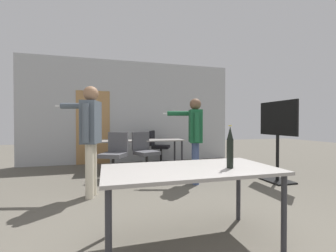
{
  "coord_description": "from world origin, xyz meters",
  "views": [
    {
      "loc": [
        -0.77,
        -1.5,
        1.16
      ],
      "look_at": [
        0.29,
        2.31,
        1.1
      ],
      "focal_mm": 24.0,
      "sensor_mm": 36.0,
      "label": 1
    }
  ],
  "objects_px": {
    "tv_screen": "(278,133)",
    "person_left_plaid": "(90,129)",
    "person_far_watching": "(195,132)",
    "office_chair_near_pushed": "(115,157)",
    "office_chair_side_rolled": "(145,154)",
    "beer_bottle": "(230,148)",
    "office_chair_far_left": "(158,148)"
  },
  "relations": [
    {
      "from": "person_left_plaid",
      "to": "office_chair_side_rolled",
      "type": "xyz_separation_m",
      "value": [
        1.09,
        1.33,
        -0.61
      ]
    },
    {
      "from": "tv_screen",
      "to": "office_chair_side_rolled",
      "type": "xyz_separation_m",
      "value": [
        -2.4,
        1.37,
        -0.51
      ]
    },
    {
      "from": "tv_screen",
      "to": "person_left_plaid",
      "type": "relative_size",
      "value": 0.91
    },
    {
      "from": "tv_screen",
      "to": "person_left_plaid",
      "type": "xyz_separation_m",
      "value": [
        -3.49,
        0.04,
        0.1
      ]
    },
    {
      "from": "tv_screen",
      "to": "beer_bottle",
      "type": "xyz_separation_m",
      "value": [
        -2.13,
        -1.78,
        -0.03
      ]
    },
    {
      "from": "office_chair_side_rolled",
      "to": "office_chair_near_pushed",
      "type": "relative_size",
      "value": 0.99
    },
    {
      "from": "person_far_watching",
      "to": "office_chair_far_left",
      "type": "xyz_separation_m",
      "value": [
        -0.18,
        2.28,
        -0.55
      ]
    },
    {
      "from": "person_far_watching",
      "to": "beer_bottle",
      "type": "distance_m",
      "value": 2.17
    },
    {
      "from": "tv_screen",
      "to": "office_chair_side_rolled",
      "type": "distance_m",
      "value": 2.81
    },
    {
      "from": "person_left_plaid",
      "to": "office_chair_near_pushed",
      "type": "bearing_deg",
      "value": -6.88
    },
    {
      "from": "beer_bottle",
      "to": "tv_screen",
      "type": "bearing_deg",
      "value": 39.89
    },
    {
      "from": "tv_screen",
      "to": "office_chair_near_pushed",
      "type": "relative_size",
      "value": 1.66
    },
    {
      "from": "person_left_plaid",
      "to": "office_chair_side_rolled",
      "type": "relative_size",
      "value": 1.83
    },
    {
      "from": "person_left_plaid",
      "to": "office_chair_side_rolled",
      "type": "distance_m",
      "value": 1.83
    },
    {
      "from": "tv_screen",
      "to": "office_chair_far_left",
      "type": "bearing_deg",
      "value": -145.41
    },
    {
      "from": "tv_screen",
      "to": "office_chair_side_rolled",
      "type": "height_order",
      "value": "tv_screen"
    },
    {
      "from": "person_left_plaid",
      "to": "office_chair_far_left",
      "type": "distance_m",
      "value": 3.13
    },
    {
      "from": "person_far_watching",
      "to": "office_chair_near_pushed",
      "type": "distance_m",
      "value": 1.74
    },
    {
      "from": "person_far_watching",
      "to": "office_chair_side_rolled",
      "type": "distance_m",
      "value": 1.41
    },
    {
      "from": "person_far_watching",
      "to": "beer_bottle",
      "type": "height_order",
      "value": "person_far_watching"
    },
    {
      "from": "office_chair_side_rolled",
      "to": "beer_bottle",
      "type": "distance_m",
      "value": 3.2
    },
    {
      "from": "office_chair_side_rolled",
      "to": "beer_bottle",
      "type": "xyz_separation_m",
      "value": [
        0.27,
        -3.15,
        0.48
      ]
    },
    {
      "from": "office_chair_side_rolled",
      "to": "tv_screen",
      "type": "bearing_deg",
      "value": 127.04
    },
    {
      "from": "office_chair_side_rolled",
      "to": "office_chair_near_pushed",
      "type": "bearing_deg",
      "value": -2.94
    },
    {
      "from": "person_far_watching",
      "to": "person_left_plaid",
      "type": "bearing_deg",
      "value": 114.25
    },
    {
      "from": "person_left_plaid",
      "to": "tv_screen",
      "type": "bearing_deg",
      "value": -76.7
    },
    {
      "from": "office_chair_near_pushed",
      "to": "beer_bottle",
      "type": "height_order",
      "value": "beer_bottle"
    },
    {
      "from": "tv_screen",
      "to": "office_chair_near_pushed",
      "type": "height_order",
      "value": "tv_screen"
    },
    {
      "from": "person_left_plaid",
      "to": "person_far_watching",
      "type": "height_order",
      "value": "person_left_plaid"
    },
    {
      "from": "person_left_plaid",
      "to": "office_chair_near_pushed",
      "type": "xyz_separation_m",
      "value": [
        0.41,
        1.08,
        -0.6
      ]
    },
    {
      "from": "office_chair_far_left",
      "to": "office_chair_near_pushed",
      "type": "distance_m",
      "value": 1.96
    },
    {
      "from": "tv_screen",
      "to": "person_far_watching",
      "type": "bearing_deg",
      "value": -101.4
    }
  ]
}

